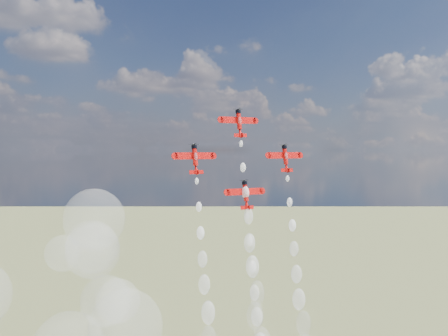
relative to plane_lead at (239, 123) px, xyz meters
The scene contains 7 objects.
plane_lead is the anchor object (origin of this frame).
plane_left 18.39m from the plane_lead, behind, with size 11.77×3.94×8.33m.
plane_right 18.39m from the plane_lead, ahead, with size 11.77×3.94×8.33m.
plane_slot 21.09m from the plane_lead, 90.00° to the right, with size 11.77×3.94×8.33m.
smoke_trail_lead 51.23m from the plane_lead, 88.66° to the right, with size 5.72×13.80×58.52m.
smoke_trail_right 63.78m from the plane_lead, 36.34° to the right, with size 5.14×13.31×58.40m.
drifted_smoke_cloud 69.82m from the plane_lead, 167.71° to the left, with size 66.31×41.19×56.54m.
Camera 1 is at (-78.11, -120.87, 107.84)m, focal length 42.00 mm.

